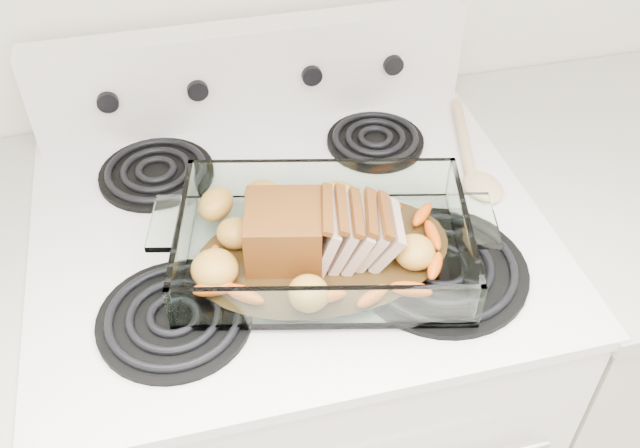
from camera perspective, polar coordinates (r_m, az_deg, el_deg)
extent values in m
cube|color=white|center=(1.47, -1.96, -13.43)|extent=(0.76, 0.65, 0.92)
cube|color=white|center=(1.11, -2.52, -0.07)|extent=(0.78, 0.67, 0.02)
cube|color=white|center=(1.29, -5.45, 11.96)|extent=(0.76, 0.06, 0.18)
cylinder|color=black|center=(0.98, -11.53, -7.47)|extent=(0.21, 0.21, 0.01)
cylinder|color=black|center=(1.04, 9.64, -3.64)|extent=(0.25, 0.25, 0.01)
cylinder|color=black|center=(1.22, -12.93, 3.94)|extent=(0.19, 0.19, 0.01)
cylinder|color=black|center=(1.26, 4.44, 6.63)|extent=(0.17, 0.17, 0.01)
cylinder|color=black|center=(1.26, -16.63, 9.41)|extent=(0.04, 0.02, 0.04)
cylinder|color=black|center=(1.25, -9.78, 10.57)|extent=(0.04, 0.02, 0.04)
cylinder|color=black|center=(1.28, -0.70, 11.87)|extent=(0.04, 0.02, 0.04)
cylinder|color=black|center=(1.31, 5.84, 12.62)|extent=(0.04, 0.02, 0.04)
cube|color=beige|center=(1.68, 21.01, -8.22)|extent=(0.55, 0.65, 0.90)
cube|color=silver|center=(1.03, 0.27, -2.52)|extent=(0.41, 0.27, 0.01)
cube|color=silver|center=(0.92, 2.24, -6.41)|extent=(0.41, 0.01, 0.07)
cube|color=silver|center=(1.10, -1.37, 3.56)|extent=(0.41, 0.01, 0.07)
cube|color=silver|center=(0.99, -10.96, -2.87)|extent=(0.01, 0.27, 0.07)
cube|color=silver|center=(1.06, 10.75, 0.83)|extent=(0.01, 0.27, 0.07)
cylinder|color=#301F0C|center=(1.03, 0.27, -2.29)|extent=(0.23, 0.23, 0.00)
cube|color=brown|center=(0.99, -2.85, -1.16)|extent=(0.11, 0.11, 0.09)
cube|color=beige|center=(1.00, 0.55, -0.69)|extent=(0.04, 0.10, 0.08)
cube|color=beige|center=(1.01, 1.67, -0.56)|extent=(0.04, 0.10, 0.08)
cube|color=beige|center=(1.01, 2.77, -0.43)|extent=(0.05, 0.10, 0.07)
cube|color=beige|center=(1.02, 3.86, -0.31)|extent=(0.05, 0.10, 0.07)
cube|color=beige|center=(1.02, 4.94, -0.18)|extent=(0.05, 0.09, 0.06)
ellipsoid|color=#F25A12|center=(0.96, -7.18, -6.70)|extent=(0.06, 0.02, 0.02)
ellipsoid|color=#F25A12|center=(1.00, 7.81, -3.95)|extent=(0.06, 0.02, 0.02)
ellipsoid|color=#F25A12|center=(1.08, 8.13, 0.21)|extent=(0.06, 0.02, 0.02)
ellipsoid|color=#F25A12|center=(1.04, -8.74, -1.85)|extent=(0.06, 0.02, 0.02)
ellipsoid|color=#C3862E|center=(1.06, -9.08, 0.03)|extent=(0.06, 0.05, 0.05)
ellipsoid|color=#C3862E|center=(1.08, 0.20, 1.94)|extent=(0.06, 0.05, 0.05)
ellipsoid|color=#C3862E|center=(1.03, 7.35, -1.06)|extent=(0.06, 0.05, 0.05)
cylinder|color=#EABD87|center=(1.28, 11.39, 6.77)|extent=(0.08, 0.22, 0.02)
ellipsoid|color=#EABD87|center=(1.18, 12.90, 2.87)|extent=(0.06, 0.08, 0.02)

